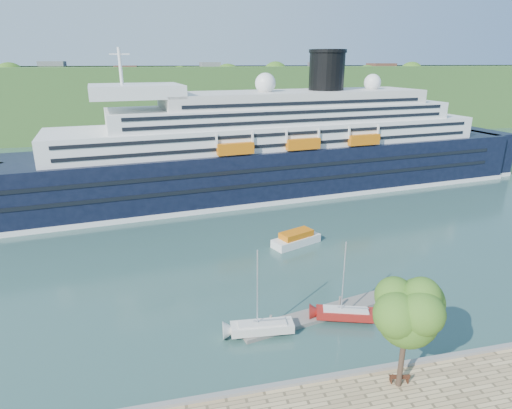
% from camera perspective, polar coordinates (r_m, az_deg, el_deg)
% --- Properties ---
extents(ground, '(400.00, 400.00, 0.00)m').
position_cam_1_polar(ground, '(39.04, 7.99, -23.11)').
color(ground, '#294844').
rests_on(ground, ground).
extents(far_hillside, '(400.00, 50.00, 24.00)m').
position_cam_1_polar(far_hillside, '(172.86, -9.62, 13.73)').
color(far_hillside, '#376127').
rests_on(far_hillside, ground).
extents(quay_coping, '(220.00, 0.50, 0.30)m').
position_cam_1_polar(quay_coping, '(38.15, 8.19, -22.00)').
color(quay_coping, slate).
rests_on(quay_coping, promenade).
extents(cruise_ship, '(126.78, 33.28, 28.18)m').
position_cam_1_polar(cruise_ship, '(85.97, 1.22, 10.71)').
color(cruise_ship, black).
rests_on(cruise_ship, ground).
extents(park_bench, '(1.71, 1.02, 1.03)m').
position_cam_1_polar(park_bench, '(39.21, 18.56, -20.93)').
color(park_bench, '#401F12').
rests_on(park_bench, promenade).
extents(promenade_tree, '(6.27, 6.27, 10.38)m').
position_cam_1_polar(promenade_tree, '(36.16, 19.30, -15.55)').
color(promenade_tree, '#315E18').
rests_on(promenade_tree, promenade).
extents(floating_pontoon, '(19.03, 6.25, 0.42)m').
position_cam_1_polar(floating_pontoon, '(47.81, 8.95, -14.11)').
color(floating_pontoon, gray).
rests_on(floating_pontoon, ground).
extents(sailboat_white_near, '(7.01, 2.51, 8.87)m').
position_cam_1_polar(sailboat_white_near, '(42.00, 0.84, -12.09)').
color(sailboat_white_near, silver).
rests_on(sailboat_white_near, ground).
extents(sailboat_red, '(6.89, 3.88, 8.59)m').
position_cam_1_polar(sailboat_red, '(45.15, 12.12, -10.40)').
color(sailboat_red, maroon).
rests_on(sailboat_red, ground).
extents(tender_launch, '(8.05, 5.28, 2.11)m').
position_cam_1_polar(tender_launch, '(63.60, 5.38, -4.46)').
color(tender_launch, '#C8630B').
rests_on(tender_launch, ground).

